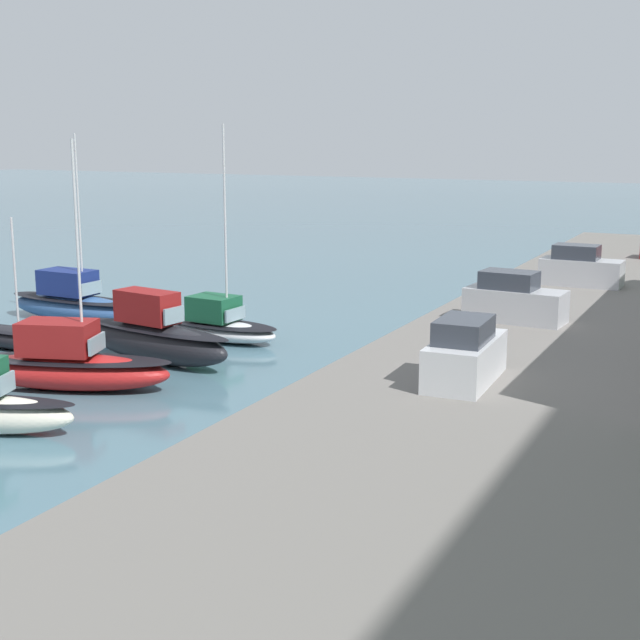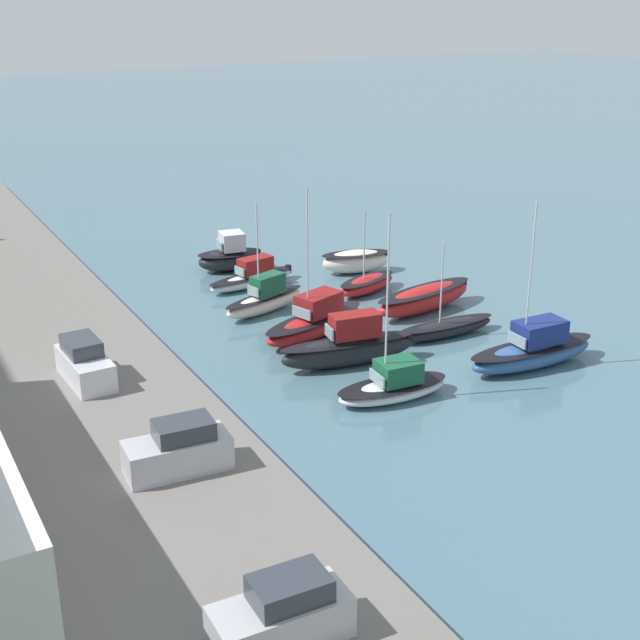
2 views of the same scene
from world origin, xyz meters
The scene contains 15 objects.
ground_plane centered at (0.00, 0.00, 0.00)m, with size 320.00×320.00×0.00m, color slate.
moored_boat_0 centered at (-9.05, 3.75, 0.74)m, with size 2.66×6.25×9.73m.
moored_boat_1 centered at (-4.41, 3.60, 1.11)m, with size 2.80×8.05×2.98m.
moored_boat_2 centered at (0.25, 3.17, 0.95)m, with size 4.54×8.12×9.13m.
moored_boat_3 centered at (5.29, 4.06, 0.89)m, with size 3.31×6.50×7.19m.
moored_boat_4 centered at (10.26, 2.62, 0.71)m, with size 2.84×7.01×2.03m.
moored_boat_5 centered at (14.30, 2.54, 1.05)m, with size 2.97×4.96×2.83m.
moored_boat_6 centered at (-9.39, -5.10, 0.96)m, with size 2.43×8.17×9.34m.
moored_boat_7 centered at (-3.60, -3.55, 0.54)m, with size 1.57×6.66×5.81m.
moored_boat_8 centered at (0.56, -4.90, 0.87)m, with size 3.51×8.16×1.65m.
moored_boat_9 centered at (5.35, -3.59, 0.61)m, with size 3.35×5.40×5.78m.
moored_boat_10 centered at (9.42, -5.16, 0.88)m, with size 3.07×5.39×1.68m.
parked_car_0 centered at (-23.51, 17.25, 2.31)m, with size 1.90×4.24×2.16m.
parked_car_2 centered at (-2.43, 17.49, 2.31)m, with size 4.28×1.99×2.16m.
parked_car_3 centered at (-12.69, 16.46, 2.31)m, with size 2.07×4.31×2.16m.
Camera 2 is at (-42.82, 26.64, 20.04)m, focal length 50.00 mm.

